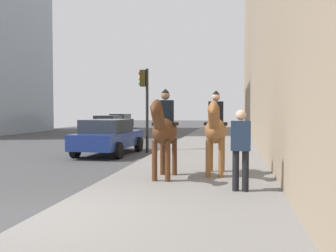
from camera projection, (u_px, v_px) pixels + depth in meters
The scene contains 8 objects.
sidewalk_slab at pixel (163, 224), 5.81m from camera, with size 120.00×4.17×0.12m, color slate.
mounted_horse_near at pixel (164, 129), 9.29m from camera, with size 2.15×0.61×2.23m.
mounted_horse_far at pixel (216, 129), 9.82m from camera, with size 2.15×0.60×2.21m.
pedestrian_greeting at pixel (241, 145), 7.84m from camera, with size 0.28×0.41×1.70m.
car_near_lane at pixel (107, 126), 26.21m from camera, with size 3.88×1.97×1.44m.
car_mid_lane at pixel (120, 121), 37.09m from camera, with size 4.34×1.90×1.44m.
car_far_lane at pixel (109, 136), 15.30m from camera, with size 4.33×2.06×1.44m.
traffic_light_near_curb at pixel (145, 96), 15.98m from camera, with size 0.20×0.44×3.56m.
Camera 1 is at (-5.64, -3.16, 1.81)m, focal length 40.34 mm.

